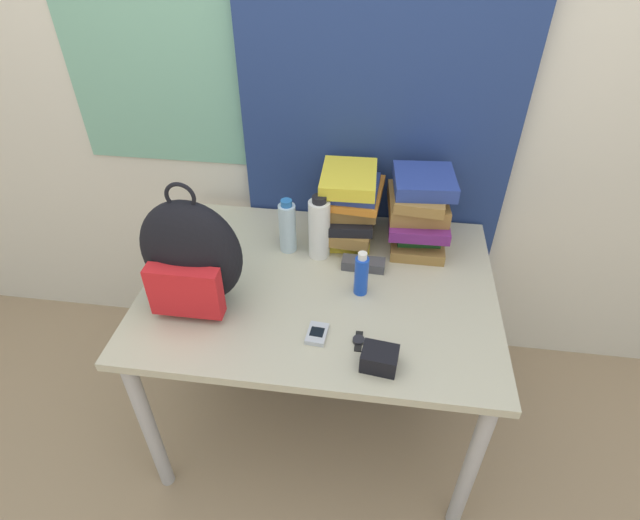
{
  "coord_description": "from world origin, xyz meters",
  "views": [
    {
      "loc": [
        0.17,
        -0.83,
        1.84
      ],
      "look_at": [
        0.0,
        0.44,
        0.83
      ],
      "focal_mm": 28.0,
      "sensor_mm": 36.0,
      "label": 1
    }
  ],
  "objects_px": {
    "book_stack_left": "(348,206)",
    "sunscreen_bottle": "(361,275)",
    "wristwatch": "(359,341)",
    "water_bottle": "(288,227)",
    "book_stack_center": "(419,210)",
    "camera_pouch": "(379,358)",
    "sunglasses_case": "(363,264)",
    "backpack": "(191,257)",
    "cell_phone": "(317,334)",
    "sports_bottle": "(319,228)"
  },
  "relations": [
    {
      "from": "book_stack_left",
      "to": "sunscreen_bottle",
      "type": "height_order",
      "value": "book_stack_left"
    },
    {
      "from": "wristwatch",
      "to": "water_bottle",
      "type": "bearing_deg",
      "value": 124.55
    },
    {
      "from": "book_stack_center",
      "to": "camera_pouch",
      "type": "xyz_separation_m",
      "value": [
        -0.11,
        -0.62,
        -0.11
      ]
    },
    {
      "from": "sunscreen_bottle",
      "to": "wristwatch",
      "type": "relative_size",
      "value": 2.03
    },
    {
      "from": "sunglasses_case",
      "to": "camera_pouch",
      "type": "xyz_separation_m",
      "value": [
        0.07,
        -0.43,
        0.01
      ]
    },
    {
      "from": "backpack",
      "to": "water_bottle",
      "type": "distance_m",
      "value": 0.4
    },
    {
      "from": "sunscreen_bottle",
      "to": "book_stack_left",
      "type": "bearing_deg",
      "value": 103.37
    },
    {
      "from": "cell_phone",
      "to": "book_stack_center",
      "type": "bearing_deg",
      "value": 60.66
    },
    {
      "from": "backpack",
      "to": "book_stack_center",
      "type": "bearing_deg",
      "value": 31.21
    },
    {
      "from": "sports_bottle",
      "to": "backpack",
      "type": "bearing_deg",
      "value": -140.17
    },
    {
      "from": "book_stack_left",
      "to": "sunscreen_bottle",
      "type": "relative_size",
      "value": 1.82
    },
    {
      "from": "book_stack_left",
      "to": "water_bottle",
      "type": "relative_size",
      "value": 1.41
    },
    {
      "from": "book_stack_left",
      "to": "book_stack_center",
      "type": "relative_size",
      "value": 1.04
    },
    {
      "from": "book_stack_center",
      "to": "water_bottle",
      "type": "height_order",
      "value": "book_stack_center"
    },
    {
      "from": "camera_pouch",
      "to": "wristwatch",
      "type": "height_order",
      "value": "camera_pouch"
    },
    {
      "from": "backpack",
      "to": "book_stack_center",
      "type": "height_order",
      "value": "backpack"
    },
    {
      "from": "sunscreen_bottle",
      "to": "water_bottle",
      "type": "bearing_deg",
      "value": 144.28
    },
    {
      "from": "book_stack_center",
      "to": "sunglasses_case",
      "type": "distance_m",
      "value": 0.29
    },
    {
      "from": "sunscreen_bottle",
      "to": "cell_phone",
      "type": "xyz_separation_m",
      "value": [
        -0.11,
        -0.21,
        -0.07
      ]
    },
    {
      "from": "backpack",
      "to": "camera_pouch",
      "type": "distance_m",
      "value": 0.64
    },
    {
      "from": "water_bottle",
      "to": "cell_phone",
      "type": "relative_size",
      "value": 2.33
    },
    {
      "from": "book_stack_center",
      "to": "wristwatch",
      "type": "distance_m",
      "value": 0.58
    },
    {
      "from": "book_stack_center",
      "to": "wristwatch",
      "type": "xyz_separation_m",
      "value": [
        -0.17,
        -0.54,
        -0.13
      ]
    },
    {
      "from": "backpack",
      "to": "cell_phone",
      "type": "bearing_deg",
      "value": -14.56
    },
    {
      "from": "sunglasses_case",
      "to": "sports_bottle",
      "type": "bearing_deg",
      "value": 160.67
    },
    {
      "from": "cell_phone",
      "to": "camera_pouch",
      "type": "xyz_separation_m",
      "value": [
        0.19,
        -0.09,
        0.02
      ]
    },
    {
      "from": "book_stack_center",
      "to": "water_bottle",
      "type": "distance_m",
      "value": 0.48
    },
    {
      "from": "cell_phone",
      "to": "wristwatch",
      "type": "distance_m",
      "value": 0.13
    },
    {
      "from": "water_bottle",
      "to": "sunglasses_case",
      "type": "relative_size",
      "value": 1.38
    },
    {
      "from": "book_stack_left",
      "to": "camera_pouch",
      "type": "xyz_separation_m",
      "value": [
        0.15,
        -0.61,
        -0.11
      ]
    },
    {
      "from": "cell_phone",
      "to": "camera_pouch",
      "type": "bearing_deg",
      "value": -25.37
    },
    {
      "from": "cell_phone",
      "to": "sunglasses_case",
      "type": "bearing_deg",
      "value": 71.37
    },
    {
      "from": "sports_bottle",
      "to": "sunscreen_bottle",
      "type": "relative_size",
      "value": 1.51
    },
    {
      "from": "sports_bottle",
      "to": "sunglasses_case",
      "type": "height_order",
      "value": "sports_bottle"
    },
    {
      "from": "book_stack_center",
      "to": "cell_phone",
      "type": "relative_size",
      "value": 3.17
    },
    {
      "from": "backpack",
      "to": "cell_phone",
      "type": "relative_size",
      "value": 4.79
    },
    {
      "from": "backpack",
      "to": "sunglasses_case",
      "type": "bearing_deg",
      "value": 24.65
    },
    {
      "from": "sunscreen_bottle",
      "to": "wristwatch",
      "type": "bearing_deg",
      "value": -87.05
    },
    {
      "from": "backpack",
      "to": "sunscreen_bottle",
      "type": "bearing_deg",
      "value": 12.04
    },
    {
      "from": "sunscreen_bottle",
      "to": "sunglasses_case",
      "type": "height_order",
      "value": "sunscreen_bottle"
    },
    {
      "from": "sports_bottle",
      "to": "sunscreen_bottle",
      "type": "distance_m",
      "value": 0.25
    },
    {
      "from": "book_stack_left",
      "to": "backpack",
      "type": "bearing_deg",
      "value": -136.61
    },
    {
      "from": "book_stack_left",
      "to": "wristwatch",
      "type": "height_order",
      "value": "book_stack_left"
    },
    {
      "from": "backpack",
      "to": "cell_phone",
      "type": "xyz_separation_m",
      "value": [
        0.4,
        -0.1,
        -0.17
      ]
    },
    {
      "from": "cell_phone",
      "to": "camera_pouch",
      "type": "relative_size",
      "value": 0.82
    },
    {
      "from": "sunscreen_bottle",
      "to": "sunglasses_case",
      "type": "xyz_separation_m",
      "value": [
        0.0,
        0.13,
        -0.06
      ]
    },
    {
      "from": "book_stack_center",
      "to": "cell_phone",
      "type": "bearing_deg",
      "value": -119.34
    },
    {
      "from": "camera_pouch",
      "to": "water_bottle",
      "type": "bearing_deg",
      "value": 125.05
    },
    {
      "from": "camera_pouch",
      "to": "sunglasses_case",
      "type": "bearing_deg",
      "value": 99.73
    },
    {
      "from": "sunglasses_case",
      "to": "sunscreen_bottle",
      "type": "bearing_deg",
      "value": -90.33
    }
  ]
}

